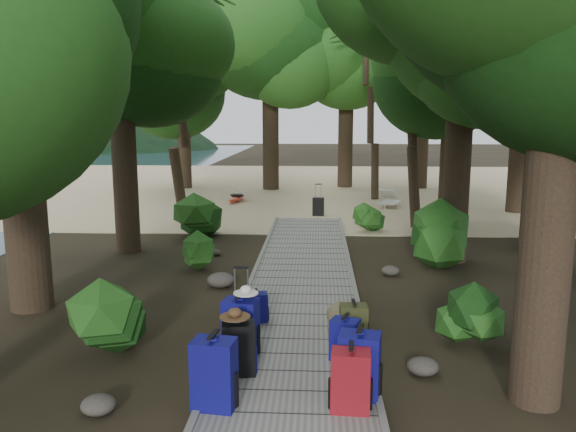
# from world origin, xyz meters

# --- Properties ---
(ground) EXTENTS (120.00, 120.00, 0.00)m
(ground) POSITION_xyz_m (0.00, 0.00, 0.00)
(ground) COLOR #2C2416
(ground) RESTS_ON ground
(sand_beach) EXTENTS (40.00, 22.00, 0.02)m
(sand_beach) POSITION_xyz_m (0.00, 16.00, 0.01)
(sand_beach) COLOR #CDB68A
(sand_beach) RESTS_ON ground
(boardwalk) EXTENTS (2.00, 12.00, 0.12)m
(boardwalk) POSITION_xyz_m (0.00, 1.00, 0.06)
(boardwalk) COLOR gray
(boardwalk) RESTS_ON ground
(backpack_left_a) EXTENTS (0.48, 0.37, 0.83)m
(backpack_left_a) POSITION_xyz_m (-0.79, -4.41, 0.54)
(backpack_left_a) COLOR #0B096A
(backpack_left_a) RESTS_ON boardwalk
(backpack_left_b) EXTENTS (0.43, 0.34, 0.71)m
(backpack_left_b) POSITION_xyz_m (-0.64, -3.60, 0.47)
(backpack_left_b) COLOR black
(backpack_left_b) RESTS_ON boardwalk
(backpack_left_c) EXTENTS (0.48, 0.38, 0.81)m
(backpack_left_c) POSITION_xyz_m (-0.69, -3.03, 0.52)
(backpack_left_c) COLOR #0B096A
(backpack_left_c) RESTS_ON boardwalk
(backpack_left_d) EXTENTS (0.36, 0.29, 0.48)m
(backpack_left_d) POSITION_xyz_m (-0.62, -1.84, 0.36)
(backpack_left_d) COLOR #0B096A
(backpack_left_d) RESTS_ON boardwalk
(backpack_right_a) EXTENTS (0.42, 0.31, 0.72)m
(backpack_right_a) POSITION_xyz_m (0.64, -4.38, 0.48)
(backpack_right_a) COLOR maroon
(backpack_right_a) RESTS_ON boardwalk
(backpack_right_b) EXTENTS (0.49, 0.39, 0.80)m
(backpack_right_b) POSITION_xyz_m (0.75, -4.08, 0.52)
(backpack_right_b) COLOR #0B096A
(backpack_right_b) RESTS_ON boardwalk
(backpack_right_c) EXTENTS (0.41, 0.35, 0.59)m
(backpack_right_c) POSITION_xyz_m (0.64, -3.13, 0.41)
(backpack_right_c) COLOR #0B096A
(backpack_right_c) RESTS_ON boardwalk
(backpack_right_d) EXTENTS (0.38, 0.29, 0.57)m
(backpack_right_d) POSITION_xyz_m (0.78, -2.53, 0.40)
(backpack_right_d) COLOR #313718
(backpack_right_d) RESTS_ON boardwalk
(duffel_right_khaki) EXTENTS (0.43, 0.60, 0.37)m
(duffel_right_khaki) POSITION_xyz_m (0.64, -2.26, 0.31)
(duffel_right_khaki) COLOR #756445
(duffel_right_khaki) RESTS_ON boardwalk
(suitcase_on_boardwalk) EXTENTS (0.37, 0.22, 0.56)m
(suitcase_on_boardwalk) POSITION_xyz_m (-0.76, -2.48, 0.40)
(suitcase_on_boardwalk) COLOR black
(suitcase_on_boardwalk) RESTS_ON boardwalk
(lone_suitcase_on_sand) EXTENTS (0.38, 0.22, 0.59)m
(lone_suitcase_on_sand) POSITION_xyz_m (0.31, 8.08, 0.31)
(lone_suitcase_on_sand) COLOR black
(lone_suitcase_on_sand) RESTS_ON sand_beach
(hat_brown) EXTENTS (0.36, 0.36, 0.11)m
(hat_brown) POSITION_xyz_m (-0.68, -3.61, 0.88)
(hat_brown) COLOR #51351E
(hat_brown) RESTS_ON backpack_left_b
(hat_white) EXTENTS (0.32, 0.32, 0.11)m
(hat_white) POSITION_xyz_m (-0.63, -3.01, 0.98)
(hat_white) COLOR silver
(hat_white) RESTS_ON backpack_left_c
(kayak) EXTENTS (1.18, 3.59, 0.35)m
(kayak) POSITION_xyz_m (-2.77, 11.03, 0.20)
(kayak) COLOR red
(kayak) RESTS_ON sand_beach
(sun_lounger) EXTENTS (1.17, 1.83, 0.56)m
(sun_lounger) POSITION_xyz_m (2.85, 9.99, 0.30)
(sun_lounger) COLOR silver
(sun_lounger) RESTS_ON sand_beach
(tree_right_a) EXTENTS (4.73, 4.73, 7.88)m
(tree_right_a) POSITION_xyz_m (2.72, -3.87, 3.94)
(tree_right_a) COLOR black
(tree_right_a) RESTS_ON ground
(tree_right_c) EXTENTS (4.72, 4.72, 8.16)m
(tree_right_c) POSITION_xyz_m (3.30, 2.46, 4.08)
(tree_right_c) COLOR black
(tree_right_c) RESTS_ON ground
(tree_right_d) EXTENTS (6.26, 6.26, 11.48)m
(tree_right_d) POSITION_xyz_m (5.59, 3.61, 5.74)
(tree_right_d) COLOR black
(tree_right_d) RESTS_ON ground
(tree_right_e) EXTENTS (4.47, 4.47, 8.05)m
(tree_right_e) POSITION_xyz_m (4.22, 7.19, 4.03)
(tree_right_e) COLOR black
(tree_right_e) RESTS_ON ground
(tree_right_f) EXTENTS (5.45, 5.45, 9.73)m
(tree_right_f) POSITION_xyz_m (6.98, 9.19, 4.86)
(tree_right_f) COLOR black
(tree_right_f) RESTS_ON ground
(tree_left_b) EXTENTS (5.38, 5.38, 9.68)m
(tree_left_b) POSITION_xyz_m (-4.47, -1.10, 4.84)
(tree_left_b) COLOR black
(tree_left_b) RESTS_ON ground
(tree_left_c) EXTENTS (4.68, 4.68, 8.15)m
(tree_left_c) POSITION_xyz_m (-4.22, 2.99, 4.07)
(tree_left_c) COLOR black
(tree_left_c) RESTS_ON ground
(tree_back_a) EXTENTS (5.88, 5.88, 10.17)m
(tree_back_a) POSITION_xyz_m (-1.80, 14.91, 5.08)
(tree_back_a) COLOR black
(tree_back_a) RESTS_ON ground
(tree_back_b) EXTENTS (5.38, 5.38, 9.60)m
(tree_back_b) POSITION_xyz_m (1.53, 15.94, 4.80)
(tree_back_b) COLOR black
(tree_back_b) RESTS_ON ground
(tree_back_c) EXTENTS (4.35, 4.35, 7.83)m
(tree_back_c) POSITION_xyz_m (4.95, 15.67, 3.92)
(tree_back_c) COLOR black
(tree_back_c) RESTS_ON ground
(tree_back_d) EXTENTS (4.82, 4.82, 8.04)m
(tree_back_d) POSITION_xyz_m (-5.69, 15.15, 4.02)
(tree_back_d) COLOR black
(tree_back_d) RESTS_ON ground
(palm_right_a) EXTENTS (4.11, 4.11, 7.01)m
(palm_right_a) POSITION_xyz_m (3.26, 6.53, 3.50)
(palm_right_a) COLOR #143A10
(palm_right_a) RESTS_ON ground
(palm_right_b) EXTENTS (4.66, 4.66, 9.00)m
(palm_right_b) POSITION_xyz_m (5.39, 10.99, 4.50)
(palm_right_b) COLOR #143A10
(palm_right_b) RESTS_ON ground
(palm_right_c) EXTENTS (4.08, 4.08, 6.49)m
(palm_right_c) POSITION_xyz_m (2.74, 12.16, 3.24)
(palm_right_c) COLOR #143A10
(palm_right_c) RESTS_ON ground
(palm_left_a) EXTENTS (4.29, 4.29, 6.82)m
(palm_left_a) POSITION_xyz_m (-4.08, 6.93, 3.41)
(palm_left_a) COLOR #143A10
(palm_left_a) RESTS_ON ground
(rock_left_a) EXTENTS (0.38, 0.34, 0.21)m
(rock_left_a) POSITION_xyz_m (-2.05, -4.40, 0.10)
(rock_left_a) COLOR #4C473F
(rock_left_a) RESTS_ON ground
(rock_left_b) EXTENTS (0.38, 0.34, 0.21)m
(rock_left_b) POSITION_xyz_m (-2.57, -2.24, 0.10)
(rock_left_b) COLOR #4C473F
(rock_left_b) RESTS_ON ground
(rock_left_c) EXTENTS (0.51, 0.46, 0.28)m
(rock_left_c) POSITION_xyz_m (-1.52, 0.22, 0.14)
(rock_left_c) COLOR #4C473F
(rock_left_c) RESTS_ON ground
(rock_left_d) EXTENTS (0.27, 0.24, 0.15)m
(rock_left_d) POSITION_xyz_m (-2.07, 2.64, 0.07)
(rock_left_d) COLOR #4C473F
(rock_left_d) RESTS_ON ground
(rock_right_a) EXTENTS (0.39, 0.35, 0.22)m
(rock_right_a) POSITION_xyz_m (1.60, -3.27, 0.11)
(rock_right_a) COLOR #4C473F
(rock_right_a) RESTS_ON ground
(rock_right_b) EXTENTS (0.47, 0.42, 0.26)m
(rock_right_b) POSITION_xyz_m (2.73, -0.74, 0.13)
(rock_right_b) COLOR #4C473F
(rock_right_b) RESTS_ON ground
(rock_right_c) EXTENTS (0.37, 0.33, 0.20)m
(rock_right_c) POSITION_xyz_m (1.76, 1.20, 0.10)
(rock_right_c) COLOR #4C473F
(rock_right_c) RESTS_ON ground
(shrub_left_a) EXTENTS (1.15, 1.15, 1.03)m
(shrub_left_a) POSITION_xyz_m (-2.49, -2.99, 0.52)
(shrub_left_a) COLOR #225319
(shrub_left_a) RESTS_ON ground
(shrub_left_b) EXTENTS (0.82, 0.82, 0.73)m
(shrub_left_b) POSITION_xyz_m (-2.33, 1.43, 0.37)
(shrub_left_b) COLOR #225319
(shrub_left_b) RESTS_ON ground
(shrub_left_c) EXTENTS (1.30, 1.30, 1.17)m
(shrub_left_c) POSITION_xyz_m (-2.93, 4.72, 0.58)
(shrub_left_c) COLOR #225319
(shrub_left_c) RESTS_ON ground
(shrub_right_a) EXTENTS (0.91, 0.91, 0.82)m
(shrub_right_a) POSITION_xyz_m (2.32, -2.39, 0.41)
(shrub_right_a) COLOR #225319
(shrub_right_a) RESTS_ON ground
(shrub_right_b) EXTENTS (1.48, 1.48, 1.33)m
(shrub_right_b) POSITION_xyz_m (2.82, 2.14, 0.66)
(shrub_right_b) COLOR #225319
(shrub_right_b) RESTS_ON ground
(shrub_right_c) EXTENTS (0.84, 0.84, 0.76)m
(shrub_right_c) POSITION_xyz_m (1.72, 5.67, 0.38)
(shrub_right_c) COLOR #225319
(shrub_right_c) RESTS_ON ground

